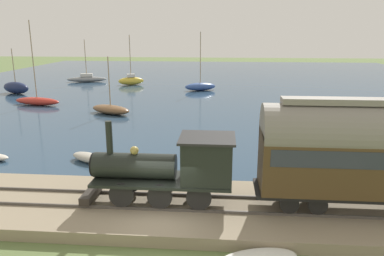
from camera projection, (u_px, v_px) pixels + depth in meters
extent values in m
plane|color=#607542|center=(163.00, 231.00, 14.71)|extent=(200.00, 200.00, 0.00)
cube|color=#2D4760|center=(209.00, 82.00, 57.61)|extent=(80.00, 80.00, 0.01)
cube|color=gray|center=(168.00, 208.00, 16.05)|extent=(5.43, 56.00, 0.49)
cube|color=#4C4742|center=(166.00, 210.00, 15.26)|extent=(0.07, 54.88, 0.12)
cube|color=#4C4742|center=(171.00, 194.00, 16.69)|extent=(0.07, 54.88, 0.12)
cylinder|color=black|center=(199.00, 198.00, 15.01)|extent=(0.12, 1.03, 1.03)
cylinder|color=black|center=(201.00, 183.00, 16.44)|extent=(0.12, 1.03, 1.03)
cylinder|color=black|center=(160.00, 196.00, 15.14)|extent=(0.12, 1.03, 1.03)
cylinder|color=black|center=(165.00, 182.00, 16.57)|extent=(0.12, 1.03, 1.03)
cylinder|color=black|center=(121.00, 195.00, 15.27)|extent=(0.12, 1.03, 1.03)
cylinder|color=black|center=(130.00, 181.00, 16.70)|extent=(0.12, 1.03, 1.03)
cube|color=black|center=(162.00, 180.00, 15.75)|extent=(1.98, 5.77, 0.12)
cylinder|color=black|center=(135.00, 166.00, 15.69)|extent=(1.06, 3.46, 1.06)
cylinder|color=black|center=(94.00, 164.00, 15.84)|extent=(1.01, 0.08, 1.01)
cylinder|color=black|center=(109.00, 137.00, 15.47)|extent=(0.27, 0.27, 1.37)
sphere|color=tan|center=(134.00, 150.00, 15.52)|extent=(0.36, 0.36, 0.36)
cube|color=black|center=(207.00, 160.00, 15.36)|extent=(1.88, 2.02, 1.76)
cube|color=#282828|center=(207.00, 138.00, 15.12)|extent=(2.08, 2.26, 0.10)
cube|color=#2D2823|center=(91.00, 194.00, 16.19)|extent=(1.78, 0.44, 0.32)
cylinder|color=black|center=(318.00, 205.00, 14.66)|extent=(0.12, 0.76, 0.76)
cylinder|color=black|center=(310.00, 190.00, 16.09)|extent=(0.12, 0.76, 0.76)
cylinder|color=black|center=(289.00, 204.00, 14.75)|extent=(0.12, 0.76, 0.76)
cylinder|color=black|center=(284.00, 189.00, 16.18)|extent=(0.12, 0.76, 0.76)
cube|color=black|center=(364.00, 192.00, 15.14)|extent=(1.91, 8.80, 0.16)
cube|color=#4C381E|center=(368.00, 162.00, 14.82)|extent=(2.12, 8.45, 2.40)
cube|color=#2D333D|center=(369.00, 152.00, 14.71)|extent=(2.15, 7.92, 0.67)
cylinder|color=gray|center=(372.00, 133.00, 14.51)|extent=(2.23, 8.45, 2.23)
cube|color=gray|center=(376.00, 102.00, 14.20)|extent=(0.74, 7.04, 0.24)
ellipsoid|color=gold|center=(131.00, 81.00, 54.46)|extent=(2.46, 3.86, 1.14)
cylinder|color=#9E8460|center=(130.00, 56.00, 53.57)|extent=(0.10, 0.10, 5.97)
cube|color=silver|center=(131.00, 76.00, 54.26)|extent=(1.08, 1.29, 0.45)
ellipsoid|color=#335199|center=(200.00, 87.00, 49.30)|extent=(2.86, 4.40, 1.02)
cylinder|color=#9E8460|center=(200.00, 58.00, 48.35)|extent=(0.10, 0.10, 6.53)
ellipsoid|color=brown|center=(111.00, 109.00, 35.41)|extent=(3.36, 4.62, 0.83)
cylinder|color=#9E8460|center=(109.00, 81.00, 34.74)|extent=(0.10, 0.10, 4.53)
ellipsoid|color=#B72D23|center=(37.00, 101.00, 39.61)|extent=(2.13, 5.31, 0.82)
cylinder|color=#9E8460|center=(33.00, 60.00, 38.51)|extent=(0.10, 0.10, 7.88)
ellipsoid|color=#192347|center=(16.00, 88.00, 46.88)|extent=(3.09, 4.49, 1.46)
cylinder|color=#9E8460|center=(13.00, 65.00, 46.18)|extent=(0.10, 0.10, 4.09)
ellipsoid|color=gray|center=(87.00, 79.00, 57.67)|extent=(2.52, 6.12, 0.83)
cylinder|color=#9E8460|center=(85.00, 58.00, 56.87)|extent=(0.10, 0.10, 5.55)
cube|color=silver|center=(87.00, 75.00, 57.51)|extent=(1.12, 1.92, 0.45)
ellipsoid|color=beige|center=(149.00, 169.00, 20.61)|extent=(1.48, 2.31, 0.51)
ellipsoid|color=beige|center=(372.00, 178.00, 19.31)|extent=(1.69, 3.13, 0.49)
ellipsoid|color=#B7B2A3|center=(89.00, 158.00, 22.40)|extent=(2.06, 2.69, 0.52)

